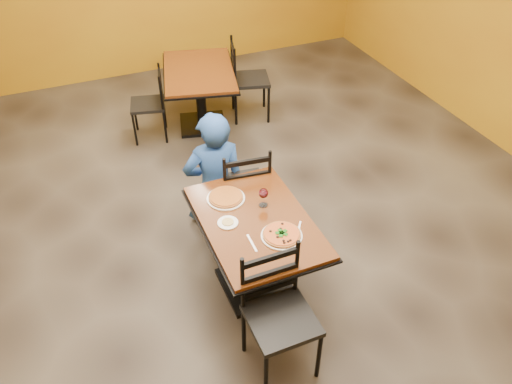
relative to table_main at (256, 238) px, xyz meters
name	(u,v)px	position (x,y,z in m)	size (l,w,h in m)	color
floor	(235,247)	(0.00, 0.50, -0.56)	(7.00, 8.00, 0.01)	black
table_main	(256,238)	(0.00, 0.00, 0.00)	(0.83, 1.23, 0.75)	#5A2F0E
table_second	(200,85)	(0.40, 2.69, 0.00)	(1.10, 1.40, 0.75)	#5A2F0E
chair_main_near	(282,321)	(-0.13, -0.76, -0.06)	(0.45, 0.45, 0.99)	black
chair_main_far	(242,187)	(0.18, 0.74, -0.07)	(0.44, 0.44, 0.97)	black
chair_second_left	(148,105)	(-0.25, 2.69, -0.13)	(0.39, 0.39, 0.86)	black
chair_second_right	(250,80)	(1.05, 2.69, -0.06)	(0.45, 0.45, 1.00)	black
diner	(214,168)	(-0.01, 0.98, 0.03)	(0.59, 0.39, 1.17)	#1C4B9C
plate_main	(282,236)	(0.11, -0.24, 0.20)	(0.31, 0.31, 0.01)	white
pizza_main	(282,234)	(0.11, -0.24, 0.21)	(0.28, 0.28, 0.02)	#98160B
plate_far	(226,198)	(-0.12, 0.33, 0.20)	(0.31, 0.31, 0.01)	white
pizza_far	(226,197)	(-0.12, 0.33, 0.21)	(0.28, 0.28, 0.02)	#BC7F24
side_plate	(228,223)	(-0.21, 0.05, 0.20)	(0.16, 0.16, 0.01)	white
dip	(228,222)	(-0.21, 0.05, 0.21)	(0.09, 0.09, 0.01)	tan
wine_glass	(263,197)	(0.12, 0.14, 0.28)	(0.08, 0.08, 0.18)	white
fork	(252,243)	(-0.12, -0.23, 0.20)	(0.01, 0.19, 0.00)	silver
knife	(299,230)	(0.25, -0.24, 0.20)	(0.01, 0.21, 0.00)	silver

